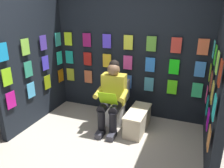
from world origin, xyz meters
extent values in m
plane|color=#B2A899|center=(0.00, 0.00, 0.00)|extent=(30.00, 30.00, 0.00)
cube|color=black|center=(0.00, -1.74, 1.19)|extent=(2.98, 0.10, 2.39)
cube|color=#ABBC2D|center=(1.26, -1.66, 0.66)|extent=(0.17, 0.01, 0.26)
cube|color=#C76239|center=(0.84, -1.66, 0.66)|extent=(0.17, 0.01, 0.26)
cube|color=maroon|center=(0.42, -1.66, 0.66)|extent=(0.17, 0.01, 0.26)
cube|color=#487DDA|center=(0.00, -1.66, 0.66)|extent=(0.17, 0.01, 0.26)
cube|color=teal|center=(-0.42, -1.66, 0.66)|extent=(0.17, 0.01, 0.26)
cube|color=#55F115|center=(-0.84, -1.66, 0.66)|extent=(0.17, 0.01, 0.26)
cube|color=#2ECA77|center=(-1.26, -1.66, 0.66)|extent=(0.17, 0.01, 0.26)
cube|color=teal|center=(1.26, -1.66, 1.03)|extent=(0.17, 0.01, 0.26)
cube|color=#B11C17|center=(0.84, -1.66, 1.03)|extent=(0.17, 0.01, 0.26)
cube|color=yellow|center=(0.42, -1.66, 1.03)|extent=(0.17, 0.01, 0.26)
cube|color=#E644A1|center=(0.00, -1.66, 1.03)|extent=(0.17, 0.01, 0.26)
cube|color=#2B7EF2|center=(-0.42, -1.66, 1.03)|extent=(0.17, 0.01, 0.26)
cube|color=#16F114|center=(-0.84, -1.66, 1.03)|extent=(0.17, 0.01, 0.26)
cube|color=#387FDF|center=(-1.26, -1.66, 1.03)|extent=(0.17, 0.01, 0.26)
cube|color=#C0EA20|center=(1.26, -1.66, 1.41)|extent=(0.17, 0.01, 0.26)
cube|color=#95175E|center=(0.84, -1.66, 1.41)|extent=(0.17, 0.01, 0.26)
cube|color=#523CF2|center=(0.42, -1.66, 1.41)|extent=(0.17, 0.01, 0.26)
cube|color=#D6E23A|center=(0.00, -1.66, 1.41)|extent=(0.17, 0.01, 0.26)
cube|color=#5BA235|center=(-0.42, -1.66, 1.41)|extent=(0.17, 0.01, 0.26)
cube|color=red|center=(-0.84, -1.66, 1.41)|extent=(0.17, 0.01, 0.26)
cube|color=#E2633B|center=(-1.26, -1.66, 1.41)|extent=(0.17, 0.01, 0.26)
cube|color=black|center=(-1.49, -0.85, 1.19)|extent=(0.10, 1.69, 2.39)
cube|color=#E14086|center=(-1.41, -1.52, 0.66)|extent=(0.01, 0.17, 0.26)
cube|color=teal|center=(-1.41, -1.07, 0.66)|extent=(0.01, 0.17, 0.26)
cube|color=#A209AE|center=(-1.41, -0.62, 0.66)|extent=(0.01, 0.17, 0.26)
cube|color=#C87636|center=(-1.41, -0.17, 0.66)|extent=(0.01, 0.17, 0.26)
cube|color=#719C15|center=(-1.41, -1.52, 1.03)|extent=(0.01, 0.17, 0.26)
cube|color=brown|center=(-1.41, -1.07, 1.03)|extent=(0.01, 0.17, 0.26)
cube|color=gold|center=(-1.41, -0.62, 1.03)|extent=(0.01, 0.17, 0.26)
cube|color=#22CDCC|center=(-1.41, -0.17, 1.03)|extent=(0.01, 0.17, 0.26)
cube|color=#33BCBE|center=(-1.41, -1.52, 1.41)|extent=(0.01, 0.17, 0.26)
cube|color=green|center=(-1.41, -1.07, 1.41)|extent=(0.01, 0.17, 0.26)
cube|color=#9AF149|center=(-1.41, -0.62, 1.41)|extent=(0.01, 0.17, 0.26)
cube|color=#9C2C15|center=(-1.41, -0.17, 1.41)|extent=(0.01, 0.17, 0.26)
cube|color=black|center=(1.49, -0.85, 1.19)|extent=(0.10, 1.69, 2.39)
cube|color=#C01585|center=(1.41, -0.17, 0.66)|extent=(0.01, 0.17, 0.26)
cube|color=#4FB5EC|center=(1.41, -0.62, 0.66)|extent=(0.01, 0.17, 0.26)
cube|color=#839A13|center=(1.41, -1.07, 0.66)|extent=(0.01, 0.17, 0.26)
cube|color=#B3660C|center=(1.41, -1.52, 0.66)|extent=(0.01, 0.17, 0.26)
cube|color=#89D51E|center=(1.41, -0.17, 1.03)|extent=(0.01, 0.17, 0.26)
cube|color=teal|center=(1.41, -0.62, 1.03)|extent=(0.01, 0.17, 0.26)
cube|color=#473BD9|center=(1.41, -1.07, 1.03)|extent=(0.01, 0.17, 0.26)
cube|color=#2AE1BE|center=(1.41, -1.52, 1.03)|extent=(0.01, 0.17, 0.26)
cube|color=#1994D6|center=(1.41, -0.17, 1.41)|extent=(0.01, 0.17, 0.26)
cube|color=#8CD046|center=(1.41, -0.62, 1.41)|extent=(0.01, 0.17, 0.26)
cube|color=#503AAF|center=(1.41, -1.07, 1.41)|extent=(0.01, 0.17, 0.26)
cube|color=teal|center=(1.41, -1.52, 1.41)|extent=(0.01, 0.17, 0.26)
cylinder|color=white|center=(0.08, -1.18, 0.20)|extent=(0.38, 0.38, 0.40)
cylinder|color=white|center=(0.08, -1.18, 0.41)|extent=(0.41, 0.41, 0.02)
cube|color=white|center=(0.10, -1.44, 0.58)|extent=(0.39, 0.20, 0.36)
cylinder|color=white|center=(0.09, -1.35, 0.58)|extent=(0.39, 0.09, 0.39)
cube|color=gold|center=(0.08, -1.15, 0.68)|extent=(0.41, 0.24, 0.52)
sphere|color=brown|center=(0.08, -1.12, 1.04)|extent=(0.21, 0.21, 0.21)
sphere|color=black|center=(0.08, -1.15, 1.11)|extent=(0.17, 0.17, 0.17)
cylinder|color=black|center=(-0.03, -0.95, 0.44)|extent=(0.18, 0.41, 0.15)
cylinder|color=black|center=(0.17, -0.94, 0.44)|extent=(0.18, 0.41, 0.15)
cylinder|color=black|center=(-0.05, -0.77, 0.21)|extent=(0.12, 0.12, 0.42)
cylinder|color=black|center=(0.15, -0.76, 0.21)|extent=(0.12, 0.12, 0.42)
cube|color=#33333D|center=(-0.05, -0.71, 0.04)|extent=(0.13, 0.27, 0.09)
cube|color=#33333D|center=(0.15, -0.70, 0.04)|extent=(0.13, 0.27, 0.09)
cylinder|color=gold|center=(-0.15, -0.98, 0.66)|extent=(0.10, 0.31, 0.13)
cylinder|color=gold|center=(0.29, -0.95, 0.66)|extent=(0.10, 0.31, 0.13)
cube|color=#81C00F|center=(0.06, -0.81, 0.64)|extent=(0.31, 0.15, 0.23)
cube|color=beige|center=(-0.37, -1.09, 0.18)|extent=(0.31, 0.72, 0.35)
cube|color=beige|center=(-0.37, -1.09, 0.37)|extent=(0.33, 0.74, 0.03)
camera|label=1|loc=(-1.16, 2.12, 2.02)|focal=34.91mm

